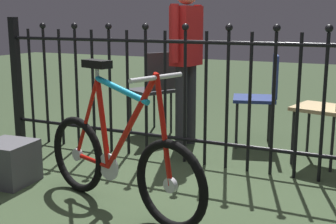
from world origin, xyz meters
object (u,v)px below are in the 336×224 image
Objects in this scene: chair_charcoal at (155,85)px; bicycle at (119,160)px; display_crate at (9,163)px; person_visitor at (186,51)px; chair_navy at (263,91)px; chair_tan at (331,103)px.

bicycle is at bearing -69.43° from chair_charcoal.
chair_charcoal is at bearing 80.52° from display_crate.
person_visitor is at bearing 63.56° from display_crate.
bicycle is 1.90m from chair_navy.
chair_tan is 2.53m from display_crate.
chair_tan is at bearing -28.75° from chair_navy.
person_visitor is at bearing 177.20° from chair_tan.
chair_navy is at bearing 76.49° from bicycle.
bicycle reaches higher than chair_navy.
chair_navy is 2.52× the size of display_crate.
bicycle is at bearing -103.51° from chair_navy.
bicycle is 1.62× the size of chair_tan.
chair_charcoal is at bearing 151.26° from person_visitor.
display_crate is (-2.05, -1.44, -0.37)m from chair_tan.
person_visitor is (0.46, -0.25, 0.38)m from chair_charcoal.
person_visitor is (-0.22, 1.55, 0.57)m from bicycle.
chair_tan is at bearing -2.80° from person_visitor.
person_visitor is (-0.66, -0.29, 0.37)m from chair_navy.
display_crate is at bearing -116.44° from person_visitor.
bicycle is at bearing -126.11° from chair_tan.
bicycle is 0.90× the size of person_visitor.
chair_navy is at bearing 1.93° from chair_charcoal.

